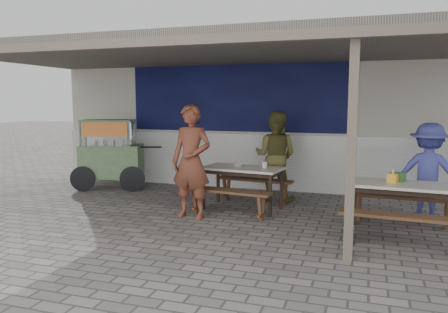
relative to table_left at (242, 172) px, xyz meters
name	(u,v)px	position (x,y,z in m)	size (l,w,h in m)	color
ground	(195,223)	(-0.45, -1.12, -0.67)	(60.00, 60.00, 0.00)	slate
back_wall	(253,109)	(-0.45, 2.46, 1.05)	(9.00, 1.28, 3.50)	beige
warung_roof	(215,53)	(-0.43, -0.22, 2.04)	(9.00, 4.21, 2.81)	#625C54
table_left	(242,172)	(0.00, 0.00, 0.00)	(1.45, 0.88, 0.75)	silver
bench_left_street	(228,197)	(-0.07, -0.59, -0.33)	(1.49, 0.45, 0.45)	brown
bench_left_wall	(255,184)	(0.07, 0.59, -0.33)	(1.49, 0.45, 0.45)	brown
table_right	(403,189)	(2.57, -0.80, 0.00)	(1.50, 0.82, 0.75)	silver
bench_right_street	(401,223)	(2.53, -1.42, -0.33)	(1.57, 0.39, 0.45)	brown
bench_right_wall	(402,203)	(2.62, -0.18, -0.33)	(1.57, 0.39, 0.45)	brown
vendor_cart	(110,151)	(-3.26, 0.89, 0.15)	(1.78, 1.13, 1.51)	#6C8F5F
patron_street_side	(191,162)	(-0.62, -0.83, 0.26)	(0.68, 0.44, 1.86)	brown
patron_wall_side	(275,156)	(0.40, 0.91, 0.19)	(0.83, 0.65, 1.71)	brown
patron_right_table	(428,173)	(3.00, 0.13, 0.11)	(1.01, 0.58, 1.57)	#484EA8
tissue_box	(393,178)	(2.44, -0.76, 0.14)	(0.13, 0.13, 0.13)	#FFAF2A
donation_box	(398,177)	(2.51, -0.62, 0.14)	(0.19, 0.13, 0.13)	#35682E
condiment_jar	(265,165)	(0.38, 0.08, 0.13)	(0.09, 0.09, 0.10)	silver
condiment_bowl	(238,165)	(-0.10, 0.08, 0.10)	(0.17, 0.17, 0.04)	white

